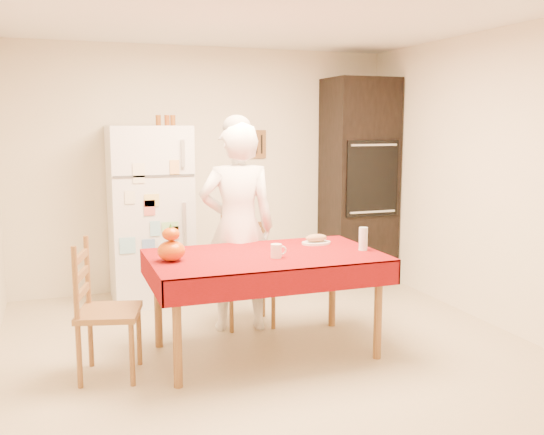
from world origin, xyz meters
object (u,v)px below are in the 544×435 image
dining_table (265,263)px  chair_left (99,305)px  seated_woman (238,228)px  coffee_mug (276,251)px  bread_plate (316,243)px  refrigerator (150,214)px  oven_cabinet (359,181)px  wine_glass (363,239)px  pumpkin_lower (171,251)px  chair_far (246,265)px

dining_table → chair_left: 1.21m
seated_woman → coffee_mug: bearing=105.3°
dining_table → bread_plate: (0.51, 0.22, 0.08)m
refrigerator → oven_cabinet: size_ratio=0.77×
coffee_mug → wine_glass: size_ratio=0.57×
refrigerator → bread_plate: 1.85m
coffee_mug → wine_glass: wine_glass is taller
dining_table → pumpkin_lower: bearing=179.5°
oven_cabinet → wine_glass: size_ratio=12.50×
seated_woman → wine_glass: seated_woman is taller
chair_far → chair_left: size_ratio=1.00×
chair_far → pumpkin_lower: bearing=-132.5°
dining_table → coffee_mug: size_ratio=17.00×
seated_woman → coffee_mug: 0.75m
refrigerator → pumpkin_lower: (-0.10, -1.70, -0.01)m
refrigerator → chair_far: (0.67, -0.98, -0.34)m
refrigerator → wine_glass: 2.26m
oven_cabinet → chair_left: oven_cabinet is taller
dining_table → chair_far: chair_far is taller
refrigerator → dining_table: 1.81m
oven_cabinet → chair_left: 3.45m
refrigerator → chair_left: (-0.61, -1.74, -0.34)m
wine_glass → bread_plate: (-0.24, 0.34, -0.08)m
chair_far → chair_left: bearing=-144.7°
bread_plate → refrigerator: bearing=126.6°
dining_table → pumpkin_lower: pumpkin_lower is taller
chair_left → pumpkin_lower: (0.51, 0.04, 0.33)m
refrigerator → pumpkin_lower: 1.70m
dining_table → chair_left: bearing=-178.3°
oven_cabinet → bread_plate: oven_cabinet is taller
bread_plate → pumpkin_lower: bearing=-169.8°
refrigerator → chair_left: bearing=-109.3°
pumpkin_lower → wine_glass: 1.45m
dining_table → wine_glass: bearing=-8.8°
wine_glass → bread_plate: wine_glass is taller
oven_cabinet → wine_glass: 2.11m
oven_cabinet → pumpkin_lower: 2.97m
oven_cabinet → bread_plate: size_ratio=9.17×
pumpkin_lower → oven_cabinet: bearing=36.3°
refrigerator → coffee_mug: size_ratio=17.00×
dining_table → bread_plate: bearing=23.5°
oven_cabinet → bread_plate: bearing=-127.5°
dining_table → coffee_mug: coffee_mug is taller
dining_table → pumpkin_lower: 0.71m
bread_plate → oven_cabinet: bearing=52.5°
seated_woman → coffee_mug: seated_woman is taller
chair_far → pumpkin_lower: chair_far is taller
oven_cabinet → coffee_mug: (-1.65, -1.90, -0.29)m
seated_woman → coffee_mug: size_ratio=17.31×
refrigerator → pumpkin_lower: refrigerator is taller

